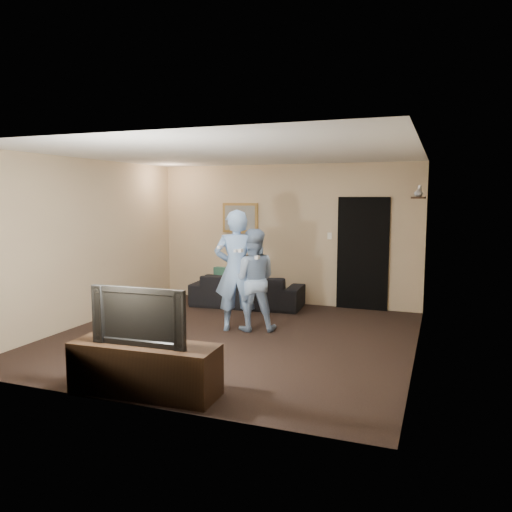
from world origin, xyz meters
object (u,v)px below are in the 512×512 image
at_px(sofa, 247,290).
at_px(wii_player_left, 236,271).
at_px(television, 143,315).
at_px(wii_player_right, 252,280).
at_px(tv_console, 145,370).

height_order(sofa, wii_player_left, wii_player_left).
xyz_separation_m(television, wii_player_left, (-0.07, 2.58, 0.09)).
height_order(television, wii_player_right, wii_player_right).
height_order(television, wii_player_left, wii_player_left).
relative_size(television, wii_player_right, 0.67).
xyz_separation_m(sofa, wii_player_left, (0.46, -1.58, 0.61)).
bearing_deg(wii_player_right, television, -93.16).
bearing_deg(wii_player_left, television, -88.54).
bearing_deg(sofa, wii_player_left, 102.16).
height_order(sofa, wii_player_right, wii_player_right).
distance_m(sofa, tv_console, 4.19).
distance_m(sofa, wii_player_right, 1.69).
xyz_separation_m(tv_console, wii_player_left, (-0.07, 2.58, 0.66)).
distance_m(tv_console, wii_player_right, 2.74).
bearing_deg(television, tv_console, 0.00).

